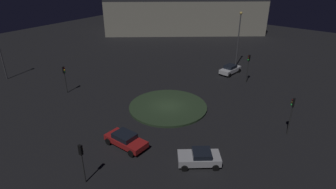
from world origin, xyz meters
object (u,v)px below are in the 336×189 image
object	(u,v)px
traffic_light_north	(292,109)
traffic_light_west	(248,63)
car_silver	(199,157)
streetlamp_west	(239,34)
traffic_light_south	(65,74)
store_building	(184,13)
car_red	(126,140)
traffic_light_east	(82,156)
car_white	(230,69)

from	to	relation	value
traffic_light_north	traffic_light_west	bearing A→B (deg)	-60.95
car_silver	streetlamp_west	distance (m)	28.45
traffic_light_south	store_building	bearing A→B (deg)	82.57
traffic_light_west	streetlamp_west	bearing A→B (deg)	-124.24
traffic_light_north	streetlamp_west	bearing A→B (deg)	-61.96
car_silver	store_building	distance (m)	55.13
car_red	traffic_light_east	xyz separation A→B (m)	(5.74, 0.95, 1.94)
car_white	traffic_light_west	distance (m)	4.77
traffic_light_south	car_silver	bearing A→B (deg)	-24.72
traffic_light_north	car_white	bearing A→B (deg)	-56.26
traffic_light_west	streetlamp_west	size ratio (longest dim) A/B	0.46
traffic_light_east	traffic_light_west	bearing A→B (deg)	-13.76
car_red	traffic_light_south	size ratio (longest dim) A/B	1.17
car_silver	car_white	world-z (taller)	car_white
traffic_light_east	streetlamp_west	distance (m)	34.60
car_silver	car_red	world-z (taller)	car_silver
car_silver	traffic_light_east	world-z (taller)	traffic_light_east
traffic_light_west	traffic_light_south	world-z (taller)	traffic_light_west
traffic_light_south	traffic_light_east	xyz separation A→B (m)	(9.90, 16.57, -0.06)
car_silver	streetlamp_west	bearing A→B (deg)	-110.34
car_white	traffic_light_north	distance (m)	18.46
traffic_light_south	traffic_light_west	bearing A→B (deg)	25.62
traffic_light_east	store_building	world-z (taller)	store_building
traffic_light_north	streetlamp_west	xyz separation A→B (m)	(-16.77, -13.72, 2.63)
car_silver	traffic_light_west	world-z (taller)	traffic_light_west
car_white	streetlamp_west	size ratio (longest dim) A/B	0.46
car_silver	traffic_light_west	bearing A→B (deg)	-116.78
traffic_light_north	streetlamp_west	world-z (taller)	streetlamp_west
car_silver	traffic_light_north	bearing A→B (deg)	-155.31
traffic_light_west	traffic_light_south	xyz separation A→B (m)	(18.69, -18.65, -0.34)
car_red	traffic_light_north	xyz separation A→B (m)	(-11.88, 12.32, 2.30)
car_white	traffic_light_north	xyz separation A→B (m)	(12.96, 12.95, 2.30)
traffic_light_west	streetlamp_west	distance (m)	7.74
store_building	streetlamp_west	bearing A→B (deg)	103.65
car_silver	traffic_light_west	xyz separation A→B (m)	(-20.81, -4.33, 2.37)
car_red	streetlamp_west	xyz separation A→B (m)	(-28.65, -1.40, 4.93)
car_silver	streetlamp_west	world-z (taller)	streetlamp_west
car_red	traffic_light_south	bearing A→B (deg)	-13.99
traffic_light_south	car_white	bearing A→B (deg)	34.61
traffic_light_north	traffic_light_south	xyz separation A→B (m)	(7.72, -27.94, -0.30)
traffic_light_north	store_building	xyz separation A→B (m)	(-34.86, -37.00, 1.41)
traffic_light_east	traffic_light_south	bearing A→B (deg)	49.53
traffic_light_north	traffic_light_east	xyz separation A→B (m)	(17.62, -11.37, -0.36)
car_white	traffic_light_west	xyz separation A→B (m)	(1.99, 3.65, 2.34)
traffic_light_south	traffic_light_north	bearing A→B (deg)	-4.00
car_silver	traffic_light_south	size ratio (longest dim) A/B	1.08
car_white	car_silver	bearing A→B (deg)	-155.11
car_red	traffic_light_east	world-z (taller)	traffic_light_east
traffic_light_south	store_building	distance (m)	43.57
car_red	traffic_light_east	bearing A→B (deg)	100.26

